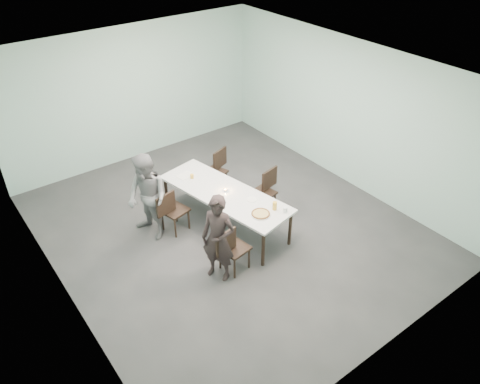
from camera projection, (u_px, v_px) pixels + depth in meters
ground at (228, 227)px, 8.79m from camera, size 7.00×7.00×0.00m
room_shell at (226, 130)px, 7.66m from camera, size 6.02×7.02×3.01m
table at (225, 195)px, 8.44m from camera, size 1.38×2.72×0.75m
chair_near_left at (231, 247)px, 7.54m from camera, size 0.64×0.48×0.87m
chair_far_left at (171, 209)px, 8.41m from camera, size 0.65×0.50×0.87m
chair_near_right at (266, 188)px, 8.97m from camera, size 0.64×0.49×0.87m
chair_far_right at (217, 168)px, 9.60m from camera, size 0.65×0.54×0.87m
diner_near at (218, 239)px, 7.30m from camera, size 0.60×0.67×1.54m
diner_far at (147, 198)px, 8.15m from camera, size 0.75×0.89×1.64m
pizza at (261, 214)px, 7.85m from camera, size 0.34×0.34×0.04m
side_plate at (252, 199)px, 8.22m from camera, size 0.18×0.18×0.01m
beer_glass at (275, 206)px, 7.94m from camera, size 0.08×0.08×0.15m
water_tumbler at (285, 210)px, 7.90m from camera, size 0.08×0.08×0.09m
tealight at (225, 190)px, 8.43m from camera, size 0.06×0.06×0.05m
amber_tumbler at (192, 176)px, 8.79m from camera, size 0.07×0.07×0.08m
menu at (185, 175)px, 8.89m from camera, size 0.34×0.27×0.01m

